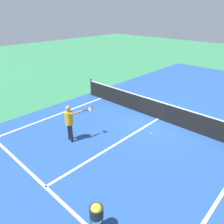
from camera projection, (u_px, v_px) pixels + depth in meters
The scene contains 9 objects.
ground_plane at pixel (158, 119), 11.02m from camera, with size 60.00×60.00×0.00m, color #337F51.
court_surface_inbounds at pixel (158, 119), 11.02m from camera, with size 10.62×24.40×0.00m, color #234C93.
line_sideline_left at pixel (4, 134), 9.66m from camera, with size 0.10×11.89×0.01m, color white.
line_service_near at pixel (45, 187), 6.81m from camera, with size 8.22×0.10×0.01m, color white.
line_center_service at pixel (115, 145), 8.91m from camera, with size 0.10×6.40×0.01m, color white.
net at pixel (159, 110), 10.81m from camera, with size 10.08×0.09×1.07m.
player_near at pixel (70, 120), 8.81m from camera, with size 0.66×1.14×1.59m.
ball_hopper at pixel (96, 211), 5.19m from camera, with size 0.34×0.34×0.87m.
tennis_ball_near_net at pixel (151, 134), 9.65m from camera, with size 0.07×0.07×0.07m, color #CCE033.
Camera 1 is at (5.05, -8.74, 5.01)m, focal length 35.12 mm.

